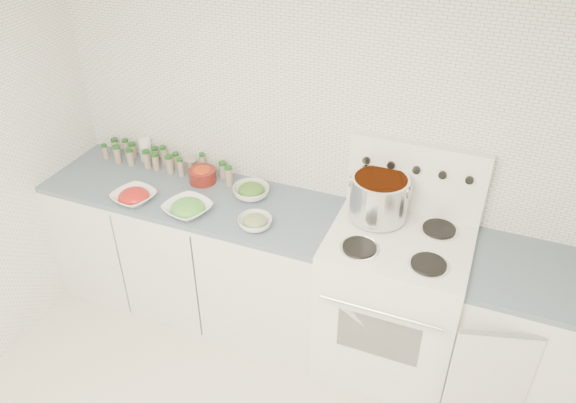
# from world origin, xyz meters

# --- Properties ---
(room_walls) EXTENTS (3.54, 3.04, 2.52)m
(room_walls) POSITION_xyz_m (0.00, 0.00, 1.56)
(room_walls) COLOR white
(room_walls) RESTS_ON ground
(counter_left) EXTENTS (1.85, 0.62, 0.90)m
(counter_left) POSITION_xyz_m (-0.82, 1.19, 0.45)
(counter_left) COLOR white
(counter_left) RESTS_ON ground
(stove) EXTENTS (0.76, 0.70, 1.36)m
(stove) POSITION_xyz_m (0.48, 1.19, 0.50)
(stove) COLOR white
(stove) RESTS_ON ground
(counter_right) EXTENTS (0.89, 0.73, 0.90)m
(counter_right) POSITION_xyz_m (1.30, 1.19, 0.45)
(counter_right) COLOR white
(counter_right) RESTS_ON ground
(stock_pot) EXTENTS (0.34, 0.32, 0.25)m
(stock_pot) POSITION_xyz_m (0.31, 1.32, 1.08)
(stock_pot) COLOR silver
(stock_pot) RESTS_ON stove
(bowl_tomato) EXTENTS (0.30, 0.30, 0.08)m
(bowl_tomato) POSITION_xyz_m (-1.09, 0.99, 0.93)
(bowl_tomato) COLOR white
(bowl_tomato) RESTS_ON counter_left
(bowl_snowpea) EXTENTS (0.32, 0.32, 0.09)m
(bowl_snowpea) POSITION_xyz_m (-0.72, 1.00, 0.94)
(bowl_snowpea) COLOR white
(bowl_snowpea) RESTS_ON counter_left
(bowl_broccoli) EXTENTS (0.25, 0.25, 0.09)m
(bowl_broccoli) POSITION_xyz_m (-0.46, 1.29, 0.94)
(bowl_broccoli) COLOR white
(bowl_broccoli) RESTS_ON counter_left
(bowl_zucchini) EXTENTS (0.19, 0.19, 0.08)m
(bowl_zucchini) POSITION_xyz_m (-0.30, 1.02, 0.94)
(bowl_zucchini) COLOR white
(bowl_zucchini) RESTS_ON counter_left
(bowl_pepper) EXTENTS (0.17, 0.17, 0.11)m
(bowl_pepper) POSITION_xyz_m (-0.81, 1.34, 0.95)
(bowl_pepper) COLOR maroon
(bowl_pepper) RESTS_ON counter_left
(salt_canister) EXTENTS (0.08, 0.08, 0.16)m
(salt_canister) POSITION_xyz_m (-1.30, 1.44, 0.98)
(salt_canister) COLOR white
(salt_canister) RESTS_ON counter_left
(tin_can) EXTENTS (0.08, 0.08, 0.10)m
(tin_can) POSITION_xyz_m (-0.93, 1.41, 0.95)
(tin_can) COLOR #A9A08F
(tin_can) RESTS_ON counter_left
(spice_cluster) EXTENTS (0.97, 0.16, 0.14)m
(spice_cluster) POSITION_xyz_m (-1.17, 1.39, 0.96)
(spice_cluster) COLOR gray
(spice_cluster) RESTS_ON counter_left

